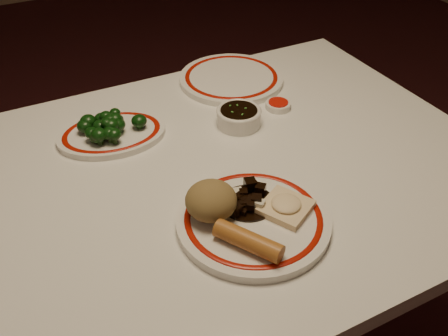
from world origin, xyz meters
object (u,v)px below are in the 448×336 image
soy_bowl (239,117)px  broccoli_plate (112,134)px  main_plate (253,220)px  fried_wonton (286,206)px  stirfry_heap (247,200)px  dining_table (221,198)px  broccoli_pile (108,125)px  spring_roll (248,241)px  rice_mound (211,201)px

soy_bowl → broccoli_plate: bearing=163.1°
main_plate → broccoli_plate: 0.43m
fried_wonton → stirfry_heap: size_ratio=1.11×
main_plate → fried_wonton: 0.07m
dining_table → broccoli_plate: size_ratio=4.37×
stirfry_heap → broccoli_pile: broccoli_pile is taller
dining_table → broccoli_pile: bearing=130.8°
dining_table → broccoli_plate: 0.30m
dining_table → main_plate: (-0.03, -0.18, 0.10)m
broccoli_plate → soy_bowl: size_ratio=2.58×
broccoli_plate → spring_roll: bearing=-77.5°
rice_mound → spring_roll: size_ratio=0.76×
stirfry_heap → soy_bowl: size_ratio=0.98×
rice_mound → dining_table: bearing=57.2°
main_plate → broccoli_pile: bearing=111.6°
stirfry_heap → spring_roll: bearing=-118.7°
stirfry_heap → soy_bowl: bearing=64.5°
broccoli_plate → fried_wonton: bearing=-62.7°
spring_roll → stirfry_heap: spring_roll is taller
main_plate → soy_bowl: size_ratio=3.08×
spring_roll → soy_bowl: spring_roll is taller
main_plate → broccoli_plate: (-0.15, 0.40, -0.00)m
broccoli_plate → main_plate: bearing=-69.5°
stirfry_heap → broccoli_plate: size_ratio=0.38×
broccoli_plate → broccoli_pile: (-0.01, -0.01, 0.03)m
fried_wonton → stirfry_heap: (-0.06, 0.05, 0.00)m
spring_roll → soy_bowl: bearing=32.6°
dining_table → stirfry_heap: bearing=-97.0°
stirfry_heap → rice_mound: bearing=175.9°
spring_roll → main_plate: bearing=22.1°
main_plate → broccoli_pile: broccoli_pile is taller
main_plate → stirfry_heap: (0.01, 0.04, 0.02)m
dining_table → broccoli_pile: broccoli_pile is taller
stirfry_heap → soy_bowl: (0.13, 0.28, -0.01)m
main_plate → fried_wonton: (0.06, -0.01, 0.02)m
spring_roll → soy_bowl: size_ratio=1.19×
dining_table → rice_mound: size_ratio=12.45×
main_plate → spring_roll: bearing=-126.8°
dining_table → fried_wonton: (0.04, -0.20, 0.12)m
spring_roll → broccoli_pile: size_ratio=0.82×
rice_mound → soy_bowl: (0.21, 0.27, -0.03)m
dining_table → spring_roll: bearing=-106.3°
fried_wonton → broccoli_pile: bearing=118.3°
dining_table → broccoli_pile: (-0.18, 0.21, 0.13)m
stirfry_heap → dining_table: bearing=83.0°
dining_table → spring_roll: spring_roll is taller
soy_bowl → main_plate: bearing=-114.0°
fried_wonton → broccoli_pile: size_ratio=0.76×
spring_roll → broccoli_pile: (-0.11, 0.46, 0.00)m
stirfry_heap → broccoli_pile: (-0.16, 0.36, 0.01)m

